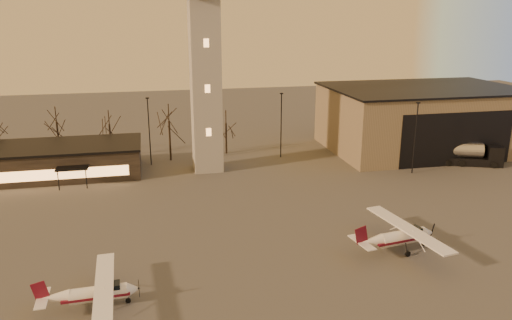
% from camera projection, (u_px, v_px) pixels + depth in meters
% --- Properties ---
extents(ground, '(220.00, 220.00, 0.00)m').
position_uv_depth(ground, '(251.00, 268.00, 44.20)').
color(ground, '#474541').
rests_on(ground, ground).
extents(control_tower, '(6.80, 6.80, 32.60)m').
position_uv_depth(control_tower, '(205.00, 55.00, 67.71)').
color(control_tower, '#9E9C96').
rests_on(control_tower, ground).
extents(hangar, '(30.60, 20.60, 10.30)m').
position_uv_depth(hangar, '(422.00, 118.00, 82.04)').
color(hangar, '#7F6F53').
rests_on(hangar, ground).
extents(terminal, '(25.40, 12.20, 4.30)m').
position_uv_depth(terminal, '(48.00, 161.00, 69.00)').
color(terminal, black).
rests_on(terminal, ground).
extents(light_poles, '(58.50, 12.25, 10.14)m').
position_uv_depth(light_poles, '(210.00, 131.00, 71.82)').
color(light_poles, black).
rests_on(light_poles, ground).
extents(tree_row, '(37.20, 9.20, 8.80)m').
position_uv_depth(tree_row, '(111.00, 121.00, 76.38)').
color(tree_row, black).
rests_on(tree_row, ground).
extents(cessna_front, '(9.27, 11.67, 3.21)m').
position_uv_depth(cessna_front, '(404.00, 239.00, 47.36)').
color(cessna_front, silver).
rests_on(cessna_front, ground).
extents(cessna_rear, '(8.09, 10.22, 2.82)m').
position_uv_depth(cessna_rear, '(100.00, 296.00, 38.11)').
color(cessna_rear, white).
rests_on(cessna_rear, ground).
extents(fuel_truck, '(9.40, 5.73, 3.37)m').
position_uv_depth(fuel_truck, '(469.00, 156.00, 74.28)').
color(fuel_truck, black).
rests_on(fuel_truck, ground).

